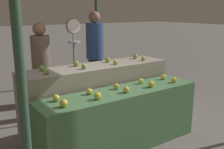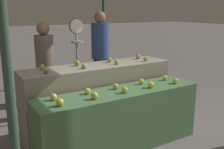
{
  "view_description": "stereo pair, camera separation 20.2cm",
  "coord_description": "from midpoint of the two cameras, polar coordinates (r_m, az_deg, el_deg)",
  "views": [
    {
      "loc": [
        -1.96,
        -2.6,
        1.81
      ],
      "look_at": [
        0.06,
        0.3,
        0.95
      ],
      "focal_mm": 42.0,
      "sensor_mm": 36.0,
      "label": 1
    },
    {
      "loc": [
        -1.79,
        -2.71,
        1.81
      ],
      "look_at": [
        0.06,
        0.3,
        0.95
      ],
      "focal_mm": 42.0,
      "sensor_mm": 36.0,
      "label": 2
    }
  ],
  "objects": [
    {
      "name": "apple_back_1",
      "position": [
        3.61,
        -7.72,
        1.79
      ],
      "size": [
        0.08,
        0.08,
        0.08
      ],
      "primitive_type": "sphere",
      "color": "#8EB247",
      "rests_on": "display_counter_back"
    },
    {
      "name": "apple_front_6",
      "position": [
        3.27,
        -6.74,
        -3.69
      ],
      "size": [
        0.08,
        0.08,
        0.08
      ],
      "primitive_type": "sphere",
      "color": "yellow",
      "rests_on": "display_counter_front"
    },
    {
      "name": "apple_front_9",
      "position": [
        4.01,
        9.69,
        -0.52
      ],
      "size": [
        0.08,
        0.08,
        0.08
      ],
      "primitive_type": "sphere",
      "color": "yellow",
      "rests_on": "display_counter_front"
    },
    {
      "name": "produce_scale",
      "position": [
        4.35,
        -9.58,
        5.59
      ],
      "size": [
        0.24,
        0.2,
        1.69
      ],
      "color": "#99999E",
      "rests_on": "ground_plane"
    },
    {
      "name": "apple_front_5",
      "position": [
        3.1,
        -13.91,
        -4.98
      ],
      "size": [
        0.08,
        0.08,
        0.08
      ],
      "primitive_type": "sphere",
      "color": "yellow",
      "rests_on": "display_counter_front"
    },
    {
      "name": "apple_back_0",
      "position": [
        3.4,
        -15.76,
        0.65
      ],
      "size": [
        0.08,
        0.08,
        0.08
      ],
      "primitive_type": "sphere",
      "color": "#7AA338",
      "rests_on": "display_counter_back"
    },
    {
      "name": "apple_front_4",
      "position": [
        3.86,
        11.87,
        -1.17
      ],
      "size": [
        0.08,
        0.08,
        0.08
      ],
      "primitive_type": "sphere",
      "color": "gold",
      "rests_on": "display_counter_front"
    },
    {
      "name": "apple_front_2",
      "position": [
        3.31,
        1.29,
        -3.31
      ],
      "size": [
        0.08,
        0.08,
        0.08
      ],
      "primitive_type": "sphere",
      "color": "gold",
      "rests_on": "display_counter_front"
    },
    {
      "name": "apple_back_6",
      "position": [
        4.05,
        -2.39,
        3.21
      ],
      "size": [
        0.08,
        0.08,
        0.08
      ],
      "primitive_type": "sphere",
      "color": "#7AA338",
      "rests_on": "display_counter_back"
    },
    {
      "name": "apple_back_3",
      "position": [
        4.19,
        5.48,
        3.48
      ],
      "size": [
        0.07,
        0.07,
        0.07
      ],
      "primitive_type": "sphere",
      "color": "#7AA338",
      "rests_on": "display_counter_back"
    },
    {
      "name": "apple_back_5",
      "position": [
        3.8,
        -9.34,
        2.39
      ],
      "size": [
        0.08,
        0.08,
        0.08
      ],
      "primitive_type": "sphere",
      "color": "#7AA338",
      "rests_on": "display_counter_back"
    },
    {
      "name": "apple_front_0",
      "position": [
        2.9,
        -12.45,
        -6.14
      ],
      "size": [
        0.09,
        0.09,
        0.09
      ],
      "primitive_type": "sphere",
      "color": "gold",
      "rests_on": "display_counter_front"
    },
    {
      "name": "ground_plane",
      "position": [
        3.72,
        0.36,
        -15.39
      ],
      "size": [
        60.0,
        60.0,
        0.0
      ],
      "primitive_type": "plane",
      "color": "slate"
    },
    {
      "name": "apple_front_3",
      "position": [
        3.57,
        6.86,
        -2.11
      ],
      "size": [
        0.09,
        0.09,
        0.09
      ],
      "primitive_type": "sphere",
      "color": "gold",
      "rests_on": "display_counter_front"
    },
    {
      "name": "apple_front_7",
      "position": [
        3.47,
        -0.71,
        -2.58
      ],
      "size": [
        0.08,
        0.08,
        0.08
      ],
      "primitive_type": "sphere",
      "color": "gold",
      "rests_on": "display_counter_front"
    },
    {
      "name": "apple_back_7",
      "position": [
        4.36,
        3.77,
        3.96
      ],
      "size": [
        0.08,
        0.08,
        0.08
      ],
      "primitive_type": "sphere",
      "color": "#7AA338",
      "rests_on": "display_counter_back"
    },
    {
      "name": "display_counter_front",
      "position": [
        3.54,
        0.37,
        -9.75
      ],
      "size": [
        2.26,
        0.55,
        0.8
      ],
      "primitive_type": "cube",
      "color": "#4C7A4C",
      "rests_on": "ground_plane"
    },
    {
      "name": "person_vendor_at_scale",
      "position": [
        4.56,
        -16.36,
        2.33
      ],
      "size": [
        0.34,
        0.34,
        1.63
      ],
      "rotation": [
        0.0,
        0.0,
        3.25
      ],
      "color": "#2D2D38",
      "rests_on": "ground_plane"
    },
    {
      "name": "apple_back_4",
      "position": [
        3.61,
        -16.64,
        1.36
      ],
      "size": [
        0.08,
        0.08,
        0.08
      ],
      "primitive_type": "sphere",
      "color": "#84AD3D",
      "rests_on": "display_counter_back"
    },
    {
      "name": "apple_front_8",
      "position": [
        3.74,
        4.79,
        -1.42
      ],
      "size": [
        0.08,
        0.08,
        0.08
      ],
      "primitive_type": "sphere",
      "color": "yellow",
      "rests_on": "display_counter_front"
    },
    {
      "name": "apple_back_2",
      "position": [
        3.87,
        -0.74,
        2.7
      ],
      "size": [
        0.07,
        0.07,
        0.07
      ],
      "primitive_type": "sphere",
      "color": "#8EB247",
      "rests_on": "display_counter_back"
    },
    {
      "name": "display_counter_back",
      "position": [
        3.97,
        -4.64,
        -5.32
      ],
      "size": [
        2.26,
        0.55,
        1.03
      ],
      "primitive_type": "cube",
      "color": "gray",
      "rests_on": "ground_plane"
    },
    {
      "name": "person_customer_left",
      "position": [
        5.46,
        -4.81,
        5.66
      ],
      "size": [
        0.48,
        0.48,
        1.8
      ],
      "rotation": [
        0.0,
        0.0,
        2.73
      ],
      "color": "#2D2D38",
      "rests_on": "ground_plane"
    },
    {
      "name": "apple_front_1",
      "position": [
        3.08,
        -5.08,
        -4.69
      ],
      "size": [
        0.09,
        0.09,
        0.09
      ],
      "primitive_type": "sphere",
      "color": "gold",
      "rests_on": "display_counter_front"
    }
  ]
}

